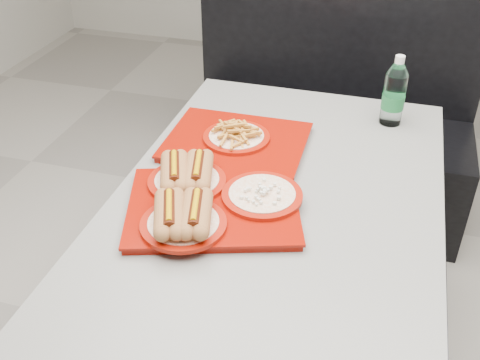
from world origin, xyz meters
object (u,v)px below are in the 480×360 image
(tray_far, at_px, (236,139))
(water_bottle, at_px, (394,95))
(booth_bench, at_px, (327,125))
(diner_table, at_px, (276,241))
(tray_near, at_px, (206,199))

(tray_far, xyz_separation_m, water_bottle, (0.46, 0.30, 0.08))
(booth_bench, xyz_separation_m, water_bottle, (0.27, -0.57, 0.45))
(water_bottle, bearing_deg, diner_table, -117.35)
(booth_bench, distance_m, tray_far, 0.96)
(diner_table, bearing_deg, booth_bench, 90.00)
(booth_bench, distance_m, water_bottle, 0.77)
(tray_near, distance_m, water_bottle, 0.79)
(diner_table, relative_size, tray_far, 3.21)
(booth_bench, relative_size, water_bottle, 5.59)
(booth_bench, distance_m, tray_near, 1.28)
(booth_bench, height_order, tray_near, booth_bench)
(booth_bench, height_order, water_bottle, booth_bench)
(booth_bench, bearing_deg, water_bottle, -64.22)
(diner_table, relative_size, booth_bench, 1.05)
(diner_table, xyz_separation_m, booth_bench, (0.00, 1.09, -0.18))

